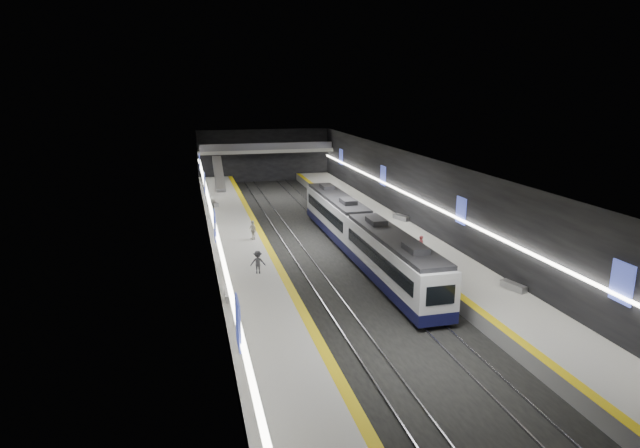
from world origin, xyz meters
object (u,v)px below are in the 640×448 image
object	(u,v)px
bench_left_near	(229,294)
bench_left_far	(214,204)
escalator	(219,174)
passenger_left_b	(258,262)
passenger_right_a	(421,246)
train	(361,232)
bench_right_far	(401,218)
passenger_left_a	(253,230)
bench_right_near	(513,286)

from	to	relation	value
bench_left_near	bench_left_far	size ratio (longest dim) A/B	1.02
escalator	passenger_left_b	bearing A→B (deg)	-89.22
bench_left_far	passenger_left_b	size ratio (longest dim) A/B	1.13
passenger_right_a	passenger_left_b	xyz separation A→B (m)	(-13.28, -0.73, -0.02)
train	bench_left_near	size ratio (longest dim) A/B	15.10
escalator	bench_left_far	world-z (taller)	escalator
escalator	bench_left_near	xyz separation A→B (m)	(-2.00, -39.47, -1.66)
escalator	bench_right_far	world-z (taller)	escalator
escalator	passenger_left_b	world-z (taller)	escalator
escalator	bench_right_far	distance (m)	28.46
passenger_left_a	passenger_left_b	bearing A→B (deg)	-29.81
bench_left_near	bench_right_near	xyz separation A→B (m)	(18.83, -3.28, -0.01)
passenger_right_a	passenger_left_a	size ratio (longest dim) A/B	1.01
bench_left_far	bench_right_far	bearing A→B (deg)	-47.98
bench_left_far	bench_right_near	xyz separation A→B (m)	(18.22, -31.50, -0.00)
passenger_left_b	bench_right_far	bearing A→B (deg)	-133.71
train	passenger_right_a	size ratio (longest dim) A/B	17.04
bench_left_far	passenger_right_a	world-z (taller)	passenger_right_a
bench_right_far	bench_left_near	bearing A→B (deg)	-156.01
bench_left_far	passenger_left_b	bearing A→B (deg)	-101.32
escalator	bench_left_near	size ratio (longest dim) A/B	4.02
train	bench_left_far	bearing A→B (deg)	120.63
bench_right_near	passenger_left_a	bearing A→B (deg)	119.01
train	passenger_left_b	xyz separation A→B (m)	(-9.52, -4.83, -0.34)
train	bench_left_near	world-z (taller)	train
escalator	passenger_left_a	bearing A→B (deg)	-87.29
escalator	bench_left_far	xyz separation A→B (m)	(-1.39, -11.25, -1.66)
bench_right_near	passenger_right_a	world-z (taller)	passenger_right_a
bench_left_near	escalator	bearing A→B (deg)	88.57
train	bench_right_near	distance (m)	14.07
escalator	bench_right_near	bearing A→B (deg)	-68.51
bench_right_near	escalator	bearing A→B (deg)	97.05
bench_left_near	passenger_left_b	world-z (taller)	passenger_left_b
bench_left_near	passenger_right_a	bearing A→B (deg)	18.71
bench_right_far	passenger_left_b	world-z (taller)	passenger_left_b
escalator	bench_right_near	xyz separation A→B (m)	(16.83, -42.75, -1.66)
train	passenger_left_a	xyz separation A→B (m)	(-8.76, 4.19, -0.32)
bench_left_near	passenger_left_a	xyz separation A→B (m)	(3.24, 13.18, 0.63)
passenger_right_a	passenger_left_a	world-z (taller)	passenger_right_a
escalator	passenger_right_a	distance (m)	37.23
bench_right_near	passenger_left_b	world-z (taller)	passenger_left_b
train	bench_left_far	distance (m)	22.38
train	bench_right_near	bearing A→B (deg)	-60.89
bench_left_near	passenger_left_b	xyz separation A→B (m)	(2.48, 4.16, 0.61)
escalator	bench_left_near	distance (m)	39.56
bench_right_far	passenger_left_b	size ratio (longest dim) A/B	1.20
train	bench_right_far	world-z (taller)	train
passenger_left_b	bench_left_far	bearing A→B (deg)	-76.49
passenger_right_a	passenger_left_a	xyz separation A→B (m)	(-12.51, 8.29, -0.01)
escalator	train	bearing A→B (deg)	-71.84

